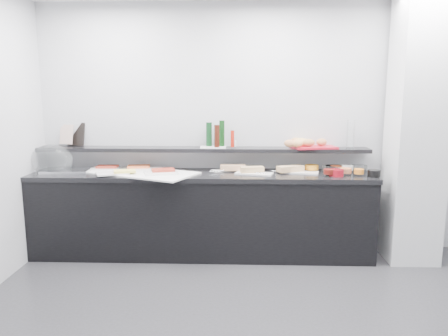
{
  "coord_description": "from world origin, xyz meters",
  "views": [
    {
      "loc": [
        -0.3,
        -2.84,
        1.76
      ],
      "look_at": [
        -0.45,
        1.45,
        1.0
      ],
      "focal_mm": 35.0,
      "sensor_mm": 36.0,
      "label": 1
    }
  ],
  "objects_px": {
    "cloche_base": "(67,171)",
    "carafe": "(351,134)",
    "condiment_tray": "(213,147)",
    "bread_tray": "(313,147)",
    "sandwich_plate_mid": "(254,173)",
    "framed_print": "(76,134)"
  },
  "relations": [
    {
      "from": "cloche_base",
      "to": "carafe",
      "type": "relative_size",
      "value": 1.61
    },
    {
      "from": "cloche_base",
      "to": "sandwich_plate_mid",
      "type": "bearing_deg",
      "value": -5.21
    },
    {
      "from": "sandwich_plate_mid",
      "to": "framed_print",
      "type": "xyz_separation_m",
      "value": [
        -1.99,
        0.34,
        0.37
      ]
    },
    {
      "from": "carafe",
      "to": "bread_tray",
      "type": "bearing_deg",
      "value": -178.46
    },
    {
      "from": "condiment_tray",
      "to": "carafe",
      "type": "xyz_separation_m",
      "value": [
        1.49,
        0.05,
        0.14
      ]
    },
    {
      "from": "framed_print",
      "to": "bread_tray",
      "type": "xyz_separation_m",
      "value": [
        2.64,
        -0.1,
        -0.12
      ]
    },
    {
      "from": "framed_print",
      "to": "condiment_tray",
      "type": "xyz_separation_m",
      "value": [
        1.55,
        -0.14,
        -0.12
      ]
    },
    {
      "from": "cloche_base",
      "to": "framed_print",
      "type": "xyz_separation_m",
      "value": [
        -0.0,
        0.34,
        0.36
      ]
    },
    {
      "from": "bread_tray",
      "to": "carafe",
      "type": "distance_m",
      "value": 0.42
    },
    {
      "from": "cloche_base",
      "to": "bread_tray",
      "type": "bearing_deg",
      "value": 0.08
    },
    {
      "from": "bread_tray",
      "to": "carafe",
      "type": "xyz_separation_m",
      "value": [
        0.4,
        0.01,
        0.14
      ]
    },
    {
      "from": "cloche_base",
      "to": "framed_print",
      "type": "height_order",
      "value": "framed_print"
    },
    {
      "from": "cloche_base",
      "to": "bread_tray",
      "type": "height_order",
      "value": "bread_tray"
    },
    {
      "from": "bread_tray",
      "to": "carafe",
      "type": "height_order",
      "value": "carafe"
    },
    {
      "from": "framed_print",
      "to": "bread_tray",
      "type": "distance_m",
      "value": 2.65
    },
    {
      "from": "condiment_tray",
      "to": "carafe",
      "type": "height_order",
      "value": "carafe"
    },
    {
      "from": "cloche_base",
      "to": "carafe",
      "type": "bearing_deg",
      "value": -0.39
    },
    {
      "from": "cloche_base",
      "to": "carafe",
      "type": "xyz_separation_m",
      "value": [
        3.04,
        0.25,
        0.38
      ]
    },
    {
      "from": "framed_print",
      "to": "carafe",
      "type": "height_order",
      "value": "carafe"
    },
    {
      "from": "cloche_base",
      "to": "framed_print",
      "type": "distance_m",
      "value": 0.49
    },
    {
      "from": "cloche_base",
      "to": "sandwich_plate_mid",
      "type": "relative_size",
      "value": 1.26
    },
    {
      "from": "sandwich_plate_mid",
      "to": "carafe",
      "type": "relative_size",
      "value": 1.28
    }
  ]
}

